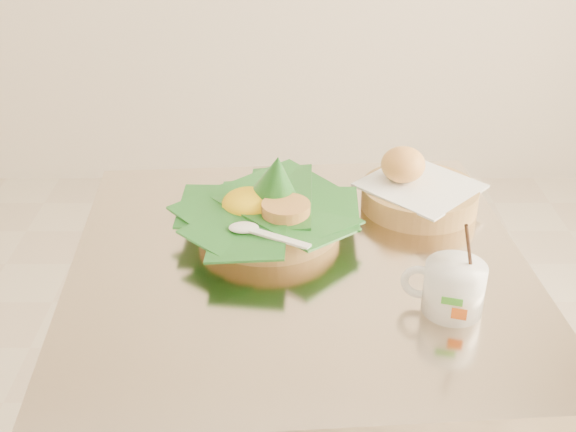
{
  "coord_description": "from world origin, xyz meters",
  "views": [
    {
      "loc": [
        0.07,
        -0.97,
        1.35
      ],
      "look_at": [
        0.07,
        -0.02,
        0.82
      ],
      "focal_mm": 45.0,
      "sensor_mm": 36.0,
      "label": 1
    }
  ],
  "objects_px": {
    "coffee_mug": "(452,287)",
    "bread_basket": "(417,190)",
    "cafe_table": "(299,371)",
    "rice_basket": "(269,208)"
  },
  "relations": [
    {
      "from": "cafe_table",
      "to": "coffee_mug",
      "type": "bearing_deg",
      "value": -31.27
    },
    {
      "from": "cafe_table",
      "to": "coffee_mug",
      "type": "height_order",
      "value": "coffee_mug"
    },
    {
      "from": "rice_basket",
      "to": "coffee_mug",
      "type": "bearing_deg",
      "value": -41.21
    },
    {
      "from": "cafe_table",
      "to": "rice_basket",
      "type": "bearing_deg",
      "value": 116.66
    },
    {
      "from": "bread_basket",
      "to": "coffee_mug",
      "type": "relative_size",
      "value": 1.68
    },
    {
      "from": "cafe_table",
      "to": "bread_basket",
      "type": "bearing_deg",
      "value": 41.12
    },
    {
      "from": "cafe_table",
      "to": "rice_basket",
      "type": "xyz_separation_m",
      "value": [
        -0.05,
        0.1,
        0.26
      ]
    },
    {
      "from": "cafe_table",
      "to": "rice_basket",
      "type": "height_order",
      "value": "rice_basket"
    },
    {
      "from": "coffee_mug",
      "to": "bread_basket",
      "type": "bearing_deg",
      "value": 89.98
    },
    {
      "from": "rice_basket",
      "to": "bread_basket",
      "type": "relative_size",
      "value": 1.21
    }
  ]
}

